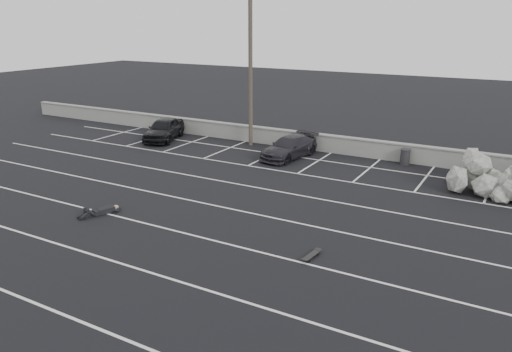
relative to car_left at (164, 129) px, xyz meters
The scene contains 10 objects.
ground 15.31m from the car_left, 49.30° to the right, with size 120.00×120.00×0.00m, color black.
seawall 10.26m from the car_left, 13.58° to the left, with size 50.00×0.45×1.06m.
stall_lines 12.25m from the car_left, 36.00° to the right, with size 36.00×20.05×0.01m.
car_left is the anchor object (origin of this frame).
car_right 9.21m from the car_left, ahead, with size 1.73×4.26×1.24m, color #232329.
utility_pole 7.23m from the car_left, 15.67° to the left, with size 1.27×0.25×9.55m.
trash_bin 15.56m from the car_left, ahead, with size 0.71×0.71×0.88m.
riprap_pile 20.35m from the car_left, ahead, with size 5.37×4.03×1.14m.
person 13.15m from the car_left, 61.25° to the right, with size 1.58×2.41×0.45m, color black, non-canonical shape.
skateboard 19.02m from the car_left, 35.69° to the right, with size 0.31×0.89×0.11m.
Camera 1 is at (11.35, -13.74, 7.74)m, focal length 35.00 mm.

